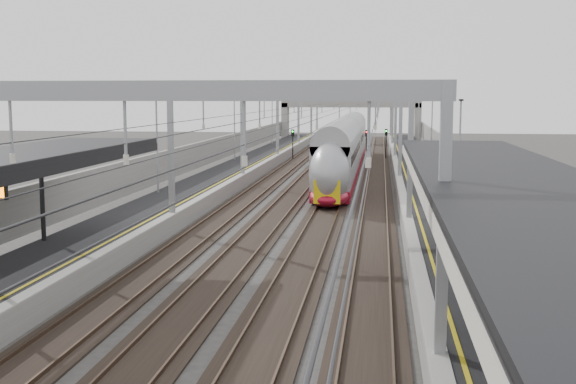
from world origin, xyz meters
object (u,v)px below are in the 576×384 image
(train, at_px, (345,152))
(bench, at_px, (482,312))
(signal_green, at_px, (293,139))
(overbridge, at_px, (351,109))

(train, relative_size, bench, 25.15)
(train, distance_m, signal_green, 16.16)
(overbridge, height_order, train, overbridge)
(train, bearing_deg, signal_green, 114.50)
(bench, distance_m, signal_green, 64.27)
(train, height_order, signal_green, train)
(bench, relative_size, signal_green, 0.56)
(overbridge, xyz_separation_m, signal_green, (-5.20, -33.39, -2.89))
(overbridge, bearing_deg, train, -88.21)
(bench, bearing_deg, signal_green, 101.41)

